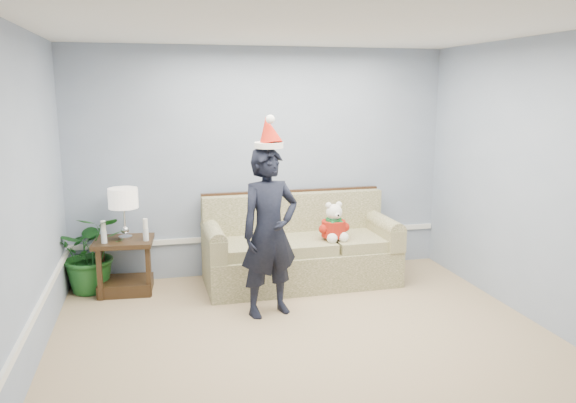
% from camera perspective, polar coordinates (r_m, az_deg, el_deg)
% --- Properties ---
extents(room_shell, '(4.54, 5.04, 2.74)m').
position_cam_1_polar(room_shell, '(4.31, 3.72, -0.14)').
color(room_shell, tan).
rests_on(room_shell, ground).
extents(wainscot_trim, '(4.49, 4.99, 0.06)m').
position_cam_1_polar(wainscot_trim, '(5.50, -12.07, -7.57)').
color(wainscot_trim, white).
rests_on(wainscot_trim, room_shell).
extents(sofa, '(2.19, 0.97, 1.02)m').
position_cam_1_polar(sofa, '(6.55, 1.15, -5.04)').
color(sofa, brown).
rests_on(sofa, room_shell).
extents(side_table, '(0.66, 0.57, 0.60)m').
position_cam_1_polar(side_table, '(6.49, -16.20, -6.85)').
color(side_table, '#3A2615').
rests_on(side_table, room_shell).
extents(table_lamp, '(0.31, 0.31, 0.56)m').
position_cam_1_polar(table_lamp, '(6.32, -16.40, 0.11)').
color(table_lamp, silver).
rests_on(table_lamp, side_table).
extents(candle_pair, '(0.49, 0.06, 0.24)m').
position_cam_1_polar(candle_pair, '(6.25, -16.25, -2.96)').
color(candle_pair, silver).
rests_on(candle_pair, side_table).
extents(houseplant, '(0.84, 0.74, 0.89)m').
position_cam_1_polar(houseplant, '(6.57, -19.30, -4.91)').
color(houseplant, '#1D5920').
rests_on(houseplant, room_shell).
extents(man, '(0.70, 0.55, 1.67)m').
position_cam_1_polar(man, '(5.49, -1.89, -3.16)').
color(man, black).
rests_on(man, room_shell).
extents(santa_hat, '(0.37, 0.39, 0.33)m').
position_cam_1_polar(santa_hat, '(5.34, -1.99, 6.94)').
color(santa_hat, white).
rests_on(santa_hat, man).
extents(teddy_bear, '(0.30, 0.33, 0.44)m').
position_cam_1_polar(teddy_bear, '(6.33, 4.67, -2.52)').
color(teddy_bear, white).
rests_on(teddy_bear, sofa).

